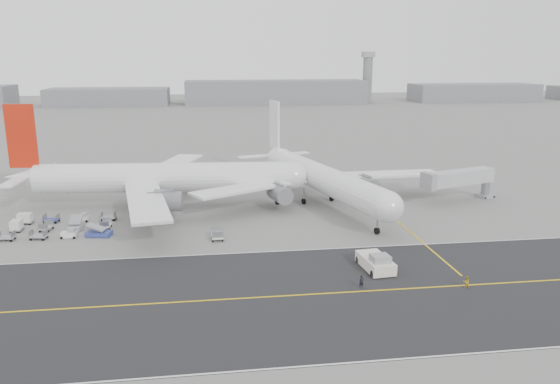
{
  "coord_description": "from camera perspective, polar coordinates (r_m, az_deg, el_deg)",
  "views": [
    {
      "loc": [
        -3.54,
        -79.42,
        28.78
      ],
      "look_at": [
        8.97,
        12.0,
        5.67
      ],
      "focal_mm": 35.0,
      "sensor_mm": 36.0,
      "label": 1
    }
  ],
  "objects": [
    {
      "name": "stray_dolly",
      "position": [
        88.73,
        -6.55,
        -4.96
      ],
      "size": [
        1.88,
        2.96,
        1.79
      ],
      "primitive_type": null,
      "rotation": [
        0.0,
        0.0,
        0.03
      ],
      "color": "silver",
      "rests_on": "ground"
    },
    {
      "name": "ground",
      "position": [
        84.55,
        -4.95,
        -5.9
      ],
      "size": [
        700.0,
        700.0,
        0.0
      ],
      "primitive_type": "plane",
      "color": "gray",
      "rests_on": "ground"
    },
    {
      "name": "pushback_tug",
      "position": [
        77.03,
        9.99,
        -7.25
      ],
      "size": [
        4.0,
        9.22,
        2.61
      ],
      "rotation": [
        0.0,
        0.0,
        0.1
      ],
      "color": "silver",
      "rests_on": "ground"
    },
    {
      "name": "jet_bridge",
      "position": [
        115.47,
        18.23,
        1.27
      ],
      "size": [
        17.62,
        8.59,
        6.64
      ],
      "rotation": [
        0.0,
        0.0,
        0.32
      ],
      "color": "gray",
      "rests_on": "ground"
    },
    {
      "name": "airliner_a",
      "position": [
        108.51,
        -12.59,
        1.48
      ],
      "size": [
        58.3,
        57.47,
        20.11
      ],
      "rotation": [
        0.0,
        0.0,
        1.49
      ],
      "color": "white",
      "rests_on": "ground"
    },
    {
      "name": "airliner_b",
      "position": [
        108.77,
        4.08,
        1.59
      ],
      "size": [
        51.68,
        52.83,
        18.63
      ],
      "rotation": [
        0.0,
        0.0,
        0.26
      ],
      "color": "white",
      "rests_on": "ground"
    },
    {
      "name": "horizon_buildings",
      "position": [
        342.29,
        -2.17,
        9.23
      ],
      "size": [
        520.0,
        28.0,
        28.0
      ],
      "primitive_type": null,
      "color": "gray",
      "rests_on": "ground"
    },
    {
      "name": "gse_cluster",
      "position": [
        100.26,
        -21.89,
        -3.67
      ],
      "size": [
        23.81,
        18.99,
        2.0
      ],
      "primitive_type": null,
      "rotation": [
        0.0,
        0.0,
        -0.1
      ],
      "color": "#97979C",
      "rests_on": "ground"
    },
    {
      "name": "ground_crew_a",
      "position": [
        70.96,
        8.51,
        -9.26
      ],
      "size": [
        0.71,
        0.52,
        1.77
      ],
      "primitive_type": "imported",
      "rotation": [
        0.0,
        0.0,
        0.17
      ],
      "color": "black",
      "rests_on": "ground"
    },
    {
      "name": "control_tower",
      "position": [
        359.87,
        9.13,
        11.89
      ],
      "size": [
        7.0,
        7.0,
        31.25
      ],
      "color": "gray",
      "rests_on": "ground"
    },
    {
      "name": "ground_crew_b",
      "position": [
        74.36,
        18.9,
        -8.87
      ],
      "size": [
        0.85,
        0.72,
        1.56
      ],
      "primitive_type": "imported",
      "rotation": [
        0.0,
        0.0,
        2.96
      ],
      "color": "gold",
      "rests_on": "ground"
    },
    {
      "name": "taxiway",
      "position": [
        68.39,
        0.13,
        -10.82
      ],
      "size": [
        220.0,
        59.0,
        0.03
      ],
      "color": "#27282A",
      "rests_on": "ground"
    }
  ]
}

